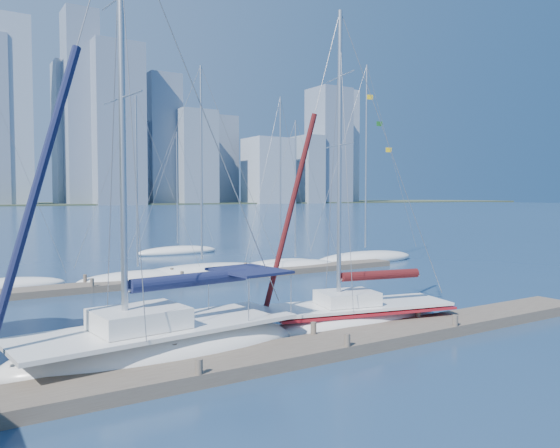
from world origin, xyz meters
TOP-DOWN VIEW (x-y plane):
  - ground at (0.00, 0.00)m, footprint 700.00×700.00m
  - near_dock at (0.00, 0.00)m, footprint 26.00×2.00m
  - far_dock at (2.00, 16.00)m, footprint 30.00×1.80m
  - sailboat_navy at (-5.04, 2.02)m, footprint 9.66×4.09m
  - sailboat_maroon at (3.06, 2.14)m, footprint 8.06×4.04m
  - bg_boat_1 at (-0.94, 17.17)m, footprint 7.43×4.85m
  - bg_boat_2 at (3.19, 17.32)m, footprint 9.70×5.54m
  - bg_boat_3 at (9.44, 18.05)m, footprint 6.82×3.44m
  - bg_boat_4 at (10.05, 17.07)m, footprint 6.95×2.82m
  - bg_boat_5 at (17.04, 17.85)m, footprint 9.46×4.36m
  - bg_boat_7 at (6.98, 31.07)m, footprint 7.44×2.83m
  - skyline at (25.09, 290.49)m, footprint 503.68×51.31m

SIDE VIEW (x-z plane):
  - ground at x=0.00m, z-range 0.00..0.00m
  - far_dock at x=2.00m, z-range 0.00..0.36m
  - near_dock at x=0.00m, z-range 0.00..0.40m
  - bg_boat_4 at x=10.05m, z-range -5.05..5.49m
  - bg_boat_7 at x=6.98m, z-range -5.25..5.70m
  - bg_boat_1 at x=-0.94m, z-range -5.36..5.84m
  - bg_boat_3 at x=9.44m, z-range -5.87..6.36m
  - bg_boat_2 at x=3.19m, z-range -6.47..7.03m
  - bg_boat_5 at x=17.04m, z-range -7.39..7.98m
  - sailboat_maroon at x=3.06m, z-range -5.25..7.30m
  - sailboat_navy at x=-5.04m, z-range -6.06..8.13m
  - skyline at x=25.09m, z-range -16.53..85.92m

